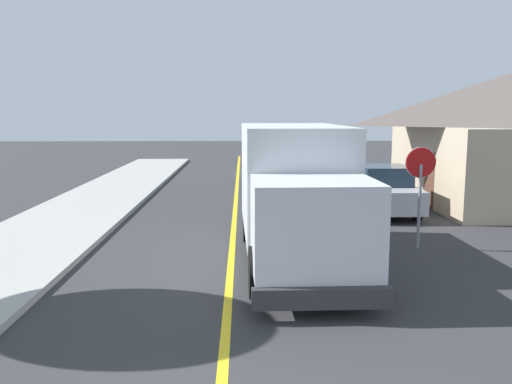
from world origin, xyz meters
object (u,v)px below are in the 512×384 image
object	(u,v)px
parked_car_far	(266,158)
stop_sign	(420,178)
parked_car_near	(298,188)
parked_car_mid	(275,170)
parked_car_furthest	(271,151)
parked_van_across	(383,190)
box_truck	(296,187)

from	to	relation	value
parked_car_far	stop_sign	world-z (taller)	stop_sign
parked_car_near	stop_sign	bearing A→B (deg)	-66.20
parked_car_mid	parked_car_furthest	world-z (taller)	same
parked_car_mid	parked_car_far	xyz separation A→B (m)	(-0.15, 6.61, 0.00)
parked_car_mid	parked_van_across	world-z (taller)	same
parked_car_near	parked_car_furthest	distance (m)	18.09
parked_car_furthest	stop_sign	bearing A→B (deg)	-83.76
parked_car_near	parked_car_far	xyz separation A→B (m)	(-0.65, 12.57, 0.00)
parked_car_mid	parked_car_furthest	size ratio (longest dim) A/B	1.00
parked_van_across	stop_sign	size ratio (longest dim) A/B	1.66
box_truck	parked_van_across	distance (m)	7.09
parked_car_far	stop_sign	xyz separation A→B (m)	(3.19, -18.34, 1.06)
parked_car_mid	parked_van_across	bearing A→B (deg)	-63.14
box_truck	parked_car_far	distance (m)	19.36
box_truck	parked_car_far	xyz separation A→B (m)	(0.10, 19.34, -0.97)
stop_sign	parked_car_furthest	bearing A→B (deg)	96.24
parked_car_far	parked_car_furthest	bearing A→B (deg)	83.96
parked_van_across	stop_sign	bearing A→B (deg)	-94.29
parked_car_furthest	parked_car_far	bearing A→B (deg)	-96.04
box_truck	parked_van_across	size ratio (longest dim) A/B	1.64
parked_van_across	stop_sign	world-z (taller)	stop_sign
box_truck	parked_car_furthest	size ratio (longest dim) A/B	1.64
stop_sign	parked_car_near	bearing A→B (deg)	113.80
parked_car_mid	stop_sign	bearing A→B (deg)	-75.47
box_truck	parked_car_mid	distance (m)	12.77
parked_van_across	parked_car_furthest	bearing A→B (deg)	98.98
box_truck	parked_car_mid	bearing A→B (deg)	88.87
parked_car_near	parked_car_furthest	size ratio (longest dim) A/B	1.01
parked_car_near	parked_car_far	distance (m)	12.59
parked_van_across	stop_sign	xyz separation A→B (m)	(-0.37, -4.99, 1.06)
parked_car_far	parked_van_across	distance (m)	13.82
parked_car_furthest	parked_car_mid	bearing A→B (deg)	-92.04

